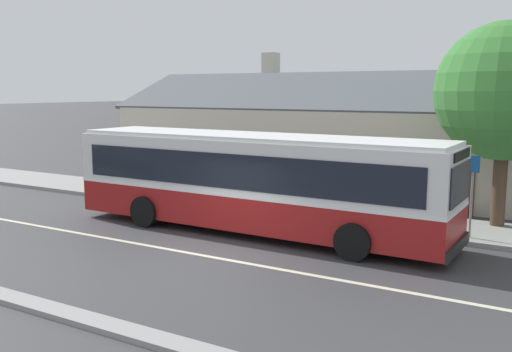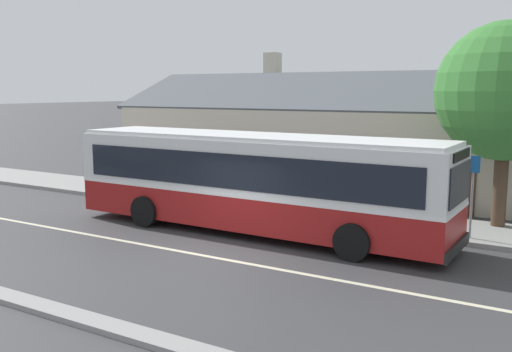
{
  "view_description": "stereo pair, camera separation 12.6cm",
  "coord_description": "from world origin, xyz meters",
  "views": [
    {
      "loc": [
        8.55,
        -11.96,
        4.39
      ],
      "look_at": [
        -0.24,
        2.93,
        1.76
      ],
      "focal_mm": 40.0,
      "sensor_mm": 36.0,
      "label": 1
    },
    {
      "loc": [
        8.66,
        -11.9,
        4.39
      ],
      "look_at": [
        -0.24,
        2.93,
        1.76
      ],
      "focal_mm": 40.0,
      "sensor_mm": 36.0,
      "label": 2
    }
  ],
  "objects": [
    {
      "name": "ground_plane",
      "position": [
        0.0,
        0.0,
        0.0
      ],
      "size": [
        300.0,
        300.0,
        0.0
      ],
      "primitive_type": "plane",
      "color": "#38383A"
    },
    {
      "name": "sidewalk_far",
      "position": [
        0.0,
        6.0,
        0.07
      ],
      "size": [
        60.0,
        3.0,
        0.15
      ],
      "primitive_type": "cube",
      "color": "gray",
      "rests_on": "ground"
    },
    {
      "name": "curb_near",
      "position": [
        0.0,
        -4.75,
        0.06
      ],
      "size": [
        60.0,
        0.5,
        0.12
      ],
      "primitive_type": "cube",
      "color": "gray",
      "rests_on": "ground"
    },
    {
      "name": "lane_divider_stripe",
      "position": [
        0.0,
        0.0,
        0.0
      ],
      "size": [
        60.0,
        0.16,
        0.01
      ],
      "primitive_type": "cube",
      "color": "beige",
      "rests_on": "ground"
    },
    {
      "name": "community_building",
      "position": [
        0.98,
        12.97,
        1.89
      ],
      "size": [
        25.27,
        8.63,
        6.24
      ],
      "color": "beige",
      "rests_on": "ground"
    },
    {
      "name": "transit_bus",
      "position": [
        -0.3,
        2.9,
        1.64
      ],
      "size": [
        12.32,
        2.87,
        3.03
      ],
      "color": "maroon",
      "rests_on": "ground"
    },
    {
      "name": "bench_by_building",
      "position": [
        -5.96,
        5.74,
        0.56
      ],
      "size": [
        1.53,
        0.51,
        0.94
      ],
      "color": "#4C4C4C",
      "rests_on": "sidewalk_far"
    },
    {
      "name": "street_tree_primary",
      "position": [
        6.18,
        7.04,
        4.32
      ],
      "size": [
        4.26,
        4.26,
        6.47
      ],
      "color": "#4C3828",
      "rests_on": "ground"
    },
    {
      "name": "bus_stop_sign",
      "position": [
        5.72,
        4.99,
        1.64
      ],
      "size": [
        0.36,
        0.07,
        2.4
      ],
      "color": "gray",
      "rests_on": "sidewalk_far"
    },
    {
      "name": "bike_rack",
      "position": [
        -9.25,
        5.56,
        0.68
      ],
      "size": [
        1.16,
        0.06,
        0.78
      ],
      "color": "slate",
      "rests_on": "sidewalk_far"
    }
  ]
}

